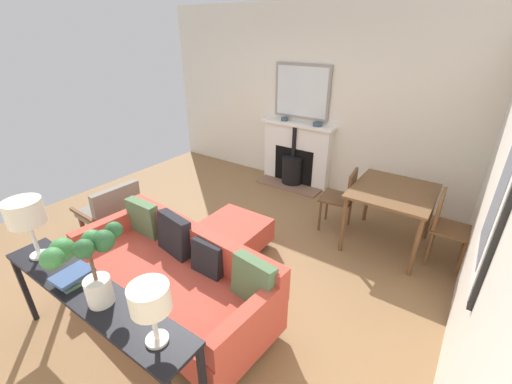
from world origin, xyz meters
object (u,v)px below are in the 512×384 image
(mantel_bowl_near, at_px, (285,119))
(ottoman, at_px, (235,232))
(fireplace, at_px, (295,158))
(book_stack, at_px, (74,277))
(armchair_accent, at_px, (111,208))
(table_lamp_near_end, at_px, (25,214))
(dining_table, at_px, (393,197))
(table_lamp_far_end, at_px, (150,301))
(potted_plant, at_px, (87,259))
(dining_chair_near_fireplace, at_px, (343,195))
(console_table, at_px, (92,300))
(mantel_bowl_far, at_px, (318,124))
(sofa, at_px, (175,277))
(dining_chair_by_back_wall, at_px, (445,223))

(mantel_bowl_near, distance_m, ottoman, 2.39)
(fireplace, relative_size, book_stack, 4.68)
(armchair_accent, bearing_deg, table_lamp_near_end, 34.46)
(armchair_accent, distance_m, dining_table, 3.41)
(table_lamp_far_end, bearing_deg, potted_plant, -88.42)
(table_lamp_near_end, bearing_deg, dining_chair_near_fireplace, 152.91)
(table_lamp_far_end, xyz_separation_m, dining_chair_near_fireplace, (-2.96, 0.05, -0.55))
(table_lamp_far_end, bearing_deg, table_lamp_near_end, -90.00)
(table_lamp_near_end, relative_size, potted_plant, 0.90)
(ottoman, bearing_deg, console_table, 3.32)
(table_lamp_near_end, bearing_deg, dining_table, 144.51)
(ottoman, xyz_separation_m, armchair_accent, (0.70, -1.39, 0.21))
(book_stack, bearing_deg, dining_chair_near_fireplace, 161.82)
(armchair_accent, relative_size, table_lamp_far_end, 1.84)
(mantel_bowl_far, height_order, dining_table, mantel_bowl_far)
(mantel_bowl_near, relative_size, book_stack, 0.43)
(sofa, bearing_deg, potted_plant, 10.50)
(mantel_bowl_near, height_order, table_lamp_near_end, table_lamp_near_end)
(fireplace, bearing_deg, console_table, 6.76)
(book_stack, distance_m, dining_table, 3.34)
(fireplace, height_order, dining_table, fireplace)
(armchair_accent, height_order, dining_chair_by_back_wall, dining_chair_by_back_wall)
(console_table, relative_size, dining_chair_near_fireplace, 2.29)
(ottoman, distance_m, potted_plant, 2.05)
(ottoman, distance_m, table_lamp_near_end, 2.13)
(mantel_bowl_far, bearing_deg, mantel_bowl_near, -90.00)
(ottoman, relative_size, book_stack, 2.61)
(potted_plant, height_order, book_stack, potted_plant)
(fireplace, relative_size, mantel_bowl_near, 10.95)
(ottoman, height_order, dining_table, dining_table)
(potted_plant, relative_size, book_stack, 2.12)
(mantel_bowl_far, height_order, console_table, mantel_bowl_far)
(mantel_bowl_near, xyz_separation_m, armchair_accent, (2.85, -0.78, -0.65))
(mantel_bowl_near, bearing_deg, dining_chair_by_back_wall, 69.08)
(table_lamp_near_end, distance_m, dining_table, 3.65)
(book_stack, bearing_deg, fireplace, -175.98)
(book_stack, bearing_deg, mantel_bowl_far, 178.89)
(ottoman, xyz_separation_m, dining_table, (-1.13, 1.47, 0.43))
(table_lamp_far_end, bearing_deg, mantel_bowl_near, -159.95)
(sofa, relative_size, table_lamp_near_end, 4.13)
(sofa, bearing_deg, dining_table, 148.06)
(table_lamp_near_end, xyz_separation_m, book_stack, (0.00, 0.54, -0.36))
(armchair_accent, bearing_deg, console_table, 53.33)
(mantel_bowl_far, xyz_separation_m, potted_plant, (3.98, 0.26, 0.01))
(book_stack, bearing_deg, potted_plant, 87.28)
(book_stack, bearing_deg, dining_chair_by_back_wall, 143.92)
(sofa, relative_size, console_table, 1.09)
(console_table, relative_size, book_stack, 7.18)
(potted_plant, bearing_deg, table_lamp_near_end, -91.05)
(dining_table, bearing_deg, mantel_bowl_far, -124.52)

